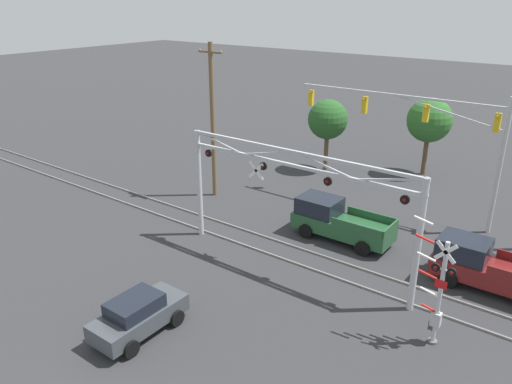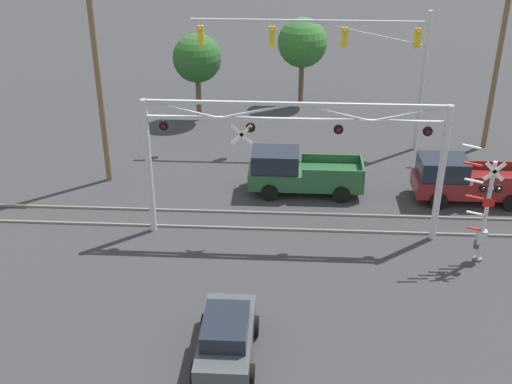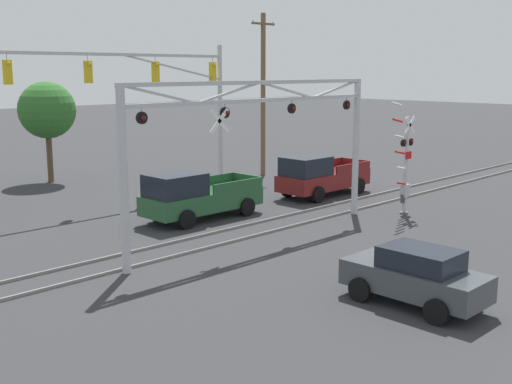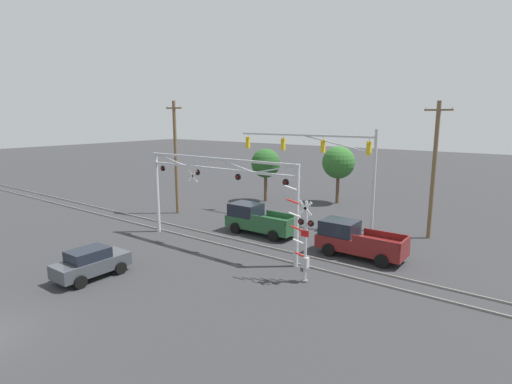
{
  "view_description": "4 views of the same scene",
  "coord_description": "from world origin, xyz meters",
  "px_view_note": "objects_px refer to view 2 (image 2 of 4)",
  "views": [
    {
      "loc": [
        11.23,
        -4.23,
        12.24
      ],
      "look_at": [
        -1.74,
        13.18,
        3.62
      ],
      "focal_mm": 35.0,
      "sensor_mm": 36.0,
      "label": 1
    },
    {
      "loc": [
        -0.13,
        -9.74,
        13.8
      ],
      "look_at": [
        -1.49,
        13.61,
        1.99
      ],
      "focal_mm": 45.0,
      "sensor_mm": 36.0,
      "label": 2
    },
    {
      "loc": [
        -16.55,
        -2.62,
        6.21
      ],
      "look_at": [
        -0.79,
        13.12,
        1.95
      ],
      "focal_mm": 45.0,
      "sensor_mm": 36.0,
      "label": 3
    },
    {
      "loc": [
        16.85,
        -4.91,
        8.37
      ],
      "look_at": [
        0.97,
        16.55,
        3.31
      ],
      "focal_mm": 28.0,
      "sensor_mm": 36.0,
      "label": 4
    }
  ],
  "objects_px": {
    "crossing_gantry": "(293,148)",
    "sedan_waiting": "(226,337)",
    "utility_pole_left": "(99,82)",
    "traffic_signal_span": "(358,52)",
    "utility_pole_right": "(498,61)",
    "crossing_signal_mast": "(484,215)",
    "background_tree_beyond_span": "(197,59)",
    "background_tree_far_left_verge": "(302,43)",
    "pickup_truck_lead": "(298,172)",
    "pickup_truck_following": "(464,180)"
  },
  "relations": [
    {
      "from": "pickup_truck_lead",
      "to": "utility_pole_left",
      "type": "relative_size",
      "value": 0.55
    },
    {
      "from": "crossing_gantry",
      "to": "background_tree_beyond_span",
      "type": "xyz_separation_m",
      "value": [
        -5.76,
        13.57,
        -0.13
      ]
    },
    {
      "from": "crossing_gantry",
      "to": "pickup_truck_following",
      "type": "relative_size",
      "value": 2.29
    },
    {
      "from": "pickup_truck_lead",
      "to": "crossing_gantry",
      "type": "bearing_deg",
      "value": -93.7
    },
    {
      "from": "crossing_gantry",
      "to": "sedan_waiting",
      "type": "bearing_deg",
      "value": -104.1
    },
    {
      "from": "background_tree_far_left_verge",
      "to": "utility_pole_right",
      "type": "bearing_deg",
      "value": -33.81
    },
    {
      "from": "pickup_truck_following",
      "to": "background_tree_beyond_span",
      "type": "xyz_separation_m",
      "value": [
        -13.66,
        9.95,
        2.79
      ]
    },
    {
      "from": "sedan_waiting",
      "to": "background_tree_far_left_verge",
      "type": "height_order",
      "value": "background_tree_far_left_verge"
    },
    {
      "from": "crossing_signal_mast",
      "to": "traffic_signal_span",
      "type": "distance_m",
      "value": 12.35
    },
    {
      "from": "pickup_truck_following",
      "to": "utility_pole_left",
      "type": "relative_size",
      "value": 0.54
    },
    {
      "from": "pickup_truck_following",
      "to": "background_tree_far_left_verge",
      "type": "relative_size",
      "value": 0.94
    },
    {
      "from": "utility_pole_left",
      "to": "background_tree_beyond_span",
      "type": "distance_m",
      "value": 9.44
    },
    {
      "from": "sedan_waiting",
      "to": "background_tree_far_left_verge",
      "type": "xyz_separation_m",
      "value": [
        2.42,
        24.75,
        3.18
      ]
    },
    {
      "from": "utility_pole_left",
      "to": "background_tree_far_left_verge",
      "type": "bearing_deg",
      "value": 51.94
    },
    {
      "from": "pickup_truck_lead",
      "to": "background_tree_beyond_span",
      "type": "distance_m",
      "value": 11.65
    },
    {
      "from": "pickup_truck_following",
      "to": "crossing_gantry",
      "type": "bearing_deg",
      "value": -155.38
    },
    {
      "from": "crossing_gantry",
      "to": "sedan_waiting",
      "type": "distance_m",
      "value": 8.62
    },
    {
      "from": "sedan_waiting",
      "to": "background_tree_far_left_verge",
      "type": "distance_m",
      "value": 25.07
    },
    {
      "from": "traffic_signal_span",
      "to": "background_tree_far_left_verge",
      "type": "bearing_deg",
      "value": 110.87
    },
    {
      "from": "traffic_signal_span",
      "to": "utility_pole_right",
      "type": "bearing_deg",
      "value": 4.48
    },
    {
      "from": "sedan_waiting",
      "to": "utility_pole_left",
      "type": "bearing_deg",
      "value": 119.43
    },
    {
      "from": "crossing_signal_mast",
      "to": "background_tree_beyond_span",
      "type": "xyz_separation_m",
      "value": [
        -13.06,
        15.16,
        1.77
      ]
    },
    {
      "from": "crossing_signal_mast",
      "to": "traffic_signal_span",
      "type": "height_order",
      "value": "traffic_signal_span"
    },
    {
      "from": "utility_pole_left",
      "to": "background_tree_far_left_verge",
      "type": "height_order",
      "value": "utility_pole_left"
    },
    {
      "from": "pickup_truck_following",
      "to": "background_tree_far_left_verge",
      "type": "xyz_separation_m",
      "value": [
        -7.44,
        13.34,
        2.98
      ]
    },
    {
      "from": "utility_pole_left",
      "to": "pickup_truck_lead",
      "type": "bearing_deg",
      "value": -4.92
    },
    {
      "from": "crossing_signal_mast",
      "to": "background_tree_beyond_span",
      "type": "height_order",
      "value": "background_tree_beyond_span"
    },
    {
      "from": "sedan_waiting",
      "to": "utility_pole_left",
      "type": "xyz_separation_m",
      "value": [
        -7.11,
        12.59,
        4.17
      ]
    },
    {
      "from": "crossing_gantry",
      "to": "utility_pole_right",
      "type": "relative_size",
      "value": 1.28
    },
    {
      "from": "pickup_truck_lead",
      "to": "pickup_truck_following",
      "type": "xyz_separation_m",
      "value": [
        7.64,
        -0.38,
        -0.0
      ]
    },
    {
      "from": "traffic_signal_span",
      "to": "utility_pole_left",
      "type": "distance_m",
      "value": 13.23
    },
    {
      "from": "background_tree_far_left_verge",
      "to": "pickup_truck_following",
      "type": "bearing_deg",
      "value": -60.85
    },
    {
      "from": "crossing_signal_mast",
      "to": "traffic_signal_span",
      "type": "xyz_separation_m",
      "value": [
        -4.03,
        11.2,
        3.28
      ]
    },
    {
      "from": "crossing_gantry",
      "to": "background_tree_far_left_verge",
      "type": "relative_size",
      "value": 2.15
    },
    {
      "from": "traffic_signal_span",
      "to": "sedan_waiting",
      "type": "height_order",
      "value": "traffic_signal_span"
    },
    {
      "from": "crossing_gantry",
      "to": "pickup_truck_lead",
      "type": "xyz_separation_m",
      "value": [
        0.26,
        4.0,
        -2.92
      ]
    },
    {
      "from": "crossing_gantry",
      "to": "utility_pole_left",
      "type": "xyz_separation_m",
      "value": [
        -9.06,
        4.8,
        1.05
      ]
    },
    {
      "from": "crossing_gantry",
      "to": "traffic_signal_span",
      "type": "xyz_separation_m",
      "value": [
        3.26,
        9.61,
        1.39
      ]
    },
    {
      "from": "crossing_gantry",
      "to": "pickup_truck_lead",
      "type": "height_order",
      "value": "crossing_gantry"
    },
    {
      "from": "pickup_truck_lead",
      "to": "sedan_waiting",
      "type": "relative_size",
      "value": 1.4
    },
    {
      "from": "pickup_truck_lead",
      "to": "background_tree_beyond_span",
      "type": "xyz_separation_m",
      "value": [
        -6.02,
        9.57,
        2.79
      ]
    },
    {
      "from": "crossing_gantry",
      "to": "utility_pole_left",
      "type": "bearing_deg",
      "value": 152.07
    },
    {
      "from": "crossing_gantry",
      "to": "utility_pole_right",
      "type": "xyz_separation_m",
      "value": [
        10.59,
        10.18,
        0.92
      ]
    },
    {
      "from": "utility_pole_right",
      "to": "background_tree_beyond_span",
      "type": "height_order",
      "value": "utility_pole_right"
    },
    {
      "from": "pickup_truck_lead",
      "to": "background_tree_beyond_span",
      "type": "relative_size",
      "value": 1.02
    },
    {
      "from": "pickup_truck_lead",
      "to": "sedan_waiting",
      "type": "distance_m",
      "value": 12.0
    },
    {
      "from": "background_tree_beyond_span",
      "to": "background_tree_far_left_verge",
      "type": "bearing_deg",
      "value": 28.59
    },
    {
      "from": "sedan_waiting",
      "to": "background_tree_beyond_span",
      "type": "distance_m",
      "value": 21.9
    },
    {
      "from": "traffic_signal_span",
      "to": "background_tree_beyond_span",
      "type": "height_order",
      "value": "traffic_signal_span"
    },
    {
      "from": "pickup_truck_following",
      "to": "utility_pole_right",
      "type": "bearing_deg",
      "value": 67.72
    }
  ]
}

